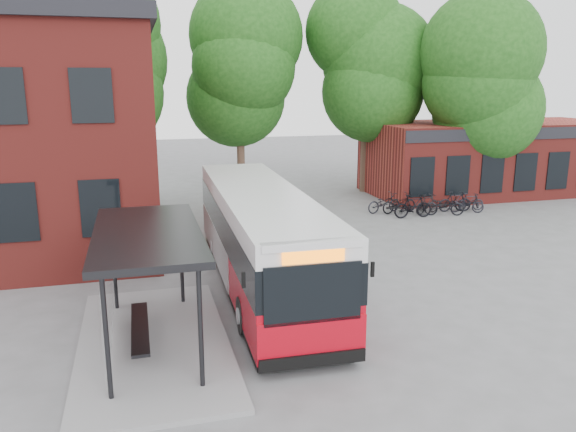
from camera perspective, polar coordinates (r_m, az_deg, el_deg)
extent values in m
plane|color=#5C5C5E|center=(15.86, 3.09, -9.54)|extent=(100.00, 100.00, 0.00)
imported|color=black|center=(27.63, 9.71, 1.33)|extent=(1.93, 1.00, 0.97)
imported|color=black|center=(26.76, 12.58, 0.97)|extent=(1.88, 0.61, 1.11)
imported|color=black|center=(27.66, 11.22, 1.29)|extent=(1.92, 0.89, 0.97)
imported|color=black|center=(27.76, 13.96, 1.19)|extent=(1.67, 1.05, 0.97)
imported|color=black|center=(27.65, 15.60, 1.05)|extent=(1.98, 1.18, 0.98)
imported|color=black|center=(28.63, 16.60, 1.42)|extent=(1.72, 0.66, 1.01)
imported|color=black|center=(28.58, 17.68, 1.18)|extent=(1.73, 1.13, 0.86)
imported|color=black|center=(29.07, 17.97, 1.38)|extent=(1.51, 0.59, 0.88)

